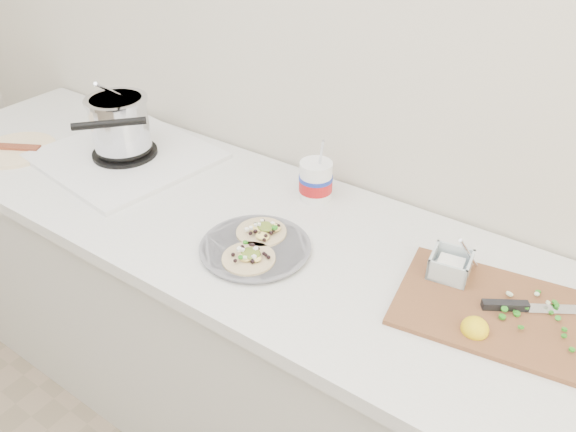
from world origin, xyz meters
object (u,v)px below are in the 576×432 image
Objects in this scene: stove at (122,136)px; bacon_plate at (16,150)px; taco_plate at (255,245)px; tub at (316,178)px; cutboard at (494,303)px.

stove reaches higher than bacon_plate.
taco_plate is 0.97m from bacon_plate.
taco_plate is at bearing -88.14° from tub.
tub is at bearing 20.71° from stove.
stove is at bearing 170.51° from cutboard.
tub reaches higher than cutboard.
bacon_plate is (-0.97, -0.03, -0.01)m from taco_plate.
cutboard is at bearing -16.14° from tub.
taco_plate is 0.57m from cutboard.
bacon_plate is at bearing -144.59° from stove.
tub is at bearing 91.86° from taco_plate.
tub is 1.02m from bacon_plate.
stove is 2.00× the size of taco_plate.
tub reaches higher than bacon_plate.
bacon_plate is (-0.96, -0.32, -0.06)m from tub.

